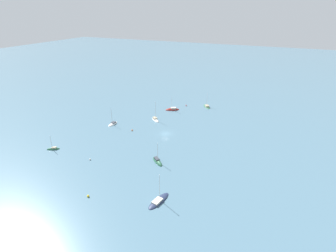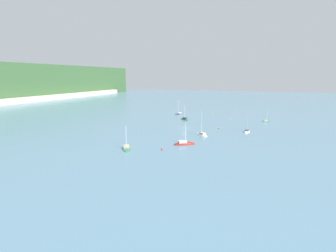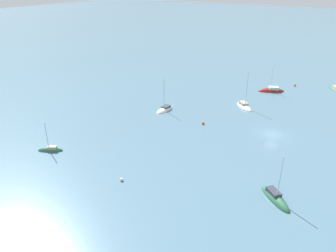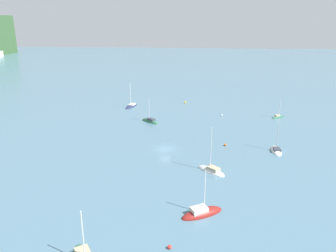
{
  "view_description": "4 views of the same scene",
  "coord_description": "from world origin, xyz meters",
  "px_view_note": "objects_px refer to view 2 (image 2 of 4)",
  "views": [
    {
      "loc": [
        89.85,
        41.48,
        48.55
      ],
      "look_at": [
        -4.26,
        -0.78,
        1.65
      ],
      "focal_mm": 28.0,
      "sensor_mm": 36.0,
      "label": 1
    },
    {
      "loc": [
        -106.73,
        -33.64,
        22.12
      ],
      "look_at": [
        -13.09,
        2.65,
        3.02
      ],
      "focal_mm": 28.0,
      "sensor_mm": 36.0,
      "label": 2
    },
    {
      "loc": [
        62.34,
        14.55,
        29.97
      ],
      "look_at": [
        12.02,
        -17.91,
        2.09
      ],
      "focal_mm": 35.0,
      "sensor_mm": 36.0,
      "label": 3
    },
    {
      "loc": [
        -71.88,
        -7.1,
        29.07
      ],
      "look_at": [
        11.93,
        0.38,
        1.88
      ],
      "focal_mm": 35.0,
      "sensor_mm": 36.0,
      "label": 4
    }
  ],
  "objects_px": {
    "sailboat_0": "(126,149)",
    "mooring_buoy_2": "(162,149)",
    "mooring_buoy_0": "(219,128)",
    "sailboat_5": "(202,135)",
    "mooring_buoy_3": "(213,114)",
    "sailboat_4": "(184,144)",
    "sailboat_6": "(266,122)",
    "sailboat_2": "(247,132)",
    "sailboat_1": "(185,120)",
    "mooring_buoy_1": "(230,119)",
    "sailboat_3": "(179,114)"
  },
  "relations": [
    {
      "from": "sailboat_0",
      "to": "mooring_buoy_2",
      "type": "distance_m",
      "value": 11.05
    },
    {
      "from": "mooring_buoy_0",
      "to": "sailboat_5",
      "type": "bearing_deg",
      "value": 165.08
    },
    {
      "from": "mooring_buoy_0",
      "to": "mooring_buoy_3",
      "type": "relative_size",
      "value": 0.92
    },
    {
      "from": "sailboat_4",
      "to": "sailboat_6",
      "type": "distance_m",
      "value": 61.28
    },
    {
      "from": "sailboat_2",
      "to": "sailboat_6",
      "type": "bearing_deg",
      "value": -12.66
    },
    {
      "from": "sailboat_1",
      "to": "mooring_buoy_0",
      "type": "relative_size",
      "value": 13.74
    },
    {
      "from": "sailboat_4",
      "to": "mooring_buoy_1",
      "type": "relative_size",
      "value": 15.68
    },
    {
      "from": "sailboat_6",
      "to": "mooring_buoy_0",
      "type": "distance_m",
      "value": 31.93
    },
    {
      "from": "sailboat_0",
      "to": "sailboat_4",
      "type": "relative_size",
      "value": 0.96
    },
    {
      "from": "sailboat_3",
      "to": "sailboat_6",
      "type": "height_order",
      "value": "sailboat_3"
    },
    {
      "from": "sailboat_2",
      "to": "sailboat_3",
      "type": "xyz_separation_m",
      "value": [
        38.14,
        41.84,
        -0.01
      ]
    },
    {
      "from": "sailboat_1",
      "to": "sailboat_2",
      "type": "bearing_deg",
      "value": -171.75
    },
    {
      "from": "sailboat_2",
      "to": "sailboat_4",
      "type": "bearing_deg",
      "value": 148.57
    },
    {
      "from": "sailboat_2",
      "to": "sailboat_1",
      "type": "bearing_deg",
      "value": 59.07
    },
    {
      "from": "sailboat_5",
      "to": "mooring_buoy_1",
      "type": "relative_size",
      "value": 18.76
    },
    {
      "from": "sailboat_5",
      "to": "mooring_buoy_0",
      "type": "height_order",
      "value": "sailboat_5"
    },
    {
      "from": "sailboat_4",
      "to": "sailboat_6",
      "type": "relative_size",
      "value": 1.29
    },
    {
      "from": "sailboat_4",
      "to": "sailboat_0",
      "type": "bearing_deg",
      "value": -171.98
    },
    {
      "from": "sailboat_5",
      "to": "sailboat_1",
      "type": "bearing_deg",
      "value": -20.58
    },
    {
      "from": "mooring_buoy_0",
      "to": "mooring_buoy_3",
      "type": "bearing_deg",
      "value": 15.09
    },
    {
      "from": "sailboat_1",
      "to": "sailboat_5",
      "type": "distance_m",
      "value": 36.69
    },
    {
      "from": "sailboat_0",
      "to": "mooring_buoy_0",
      "type": "xyz_separation_m",
      "value": [
        41.95,
        -20.91,
        0.18
      ]
    },
    {
      "from": "sailboat_1",
      "to": "sailboat_4",
      "type": "bearing_deg",
      "value": 147.42
    },
    {
      "from": "sailboat_3",
      "to": "sailboat_4",
      "type": "distance_m",
      "value": 70.26
    },
    {
      "from": "sailboat_5",
      "to": "mooring_buoy_0",
      "type": "xyz_separation_m",
      "value": [
        14.6,
        -3.89,
        0.19
      ]
    },
    {
      "from": "sailboat_6",
      "to": "mooring_buoy_3",
      "type": "distance_m",
      "value": 33.93
    },
    {
      "from": "sailboat_5",
      "to": "sailboat_2",
      "type": "bearing_deg",
      "value": -99.96
    },
    {
      "from": "sailboat_5",
      "to": "sailboat_4",
      "type": "bearing_deg",
      "value": 123.97
    },
    {
      "from": "sailboat_0",
      "to": "sailboat_1",
      "type": "xyz_separation_m",
      "value": [
        59.8,
        0.09,
        -0.03
      ]
    },
    {
      "from": "mooring_buoy_1",
      "to": "mooring_buoy_3",
      "type": "height_order",
      "value": "mooring_buoy_3"
    },
    {
      "from": "sailboat_0",
      "to": "mooring_buoy_2",
      "type": "relative_size",
      "value": 14.23
    },
    {
      "from": "sailboat_2",
      "to": "sailboat_6",
      "type": "height_order",
      "value": "sailboat_2"
    },
    {
      "from": "sailboat_6",
      "to": "mooring_buoy_3",
      "type": "relative_size",
      "value": 9.85
    },
    {
      "from": "mooring_buoy_1",
      "to": "sailboat_2",
      "type": "bearing_deg",
      "value": -159.69
    },
    {
      "from": "sailboat_3",
      "to": "sailboat_6",
      "type": "bearing_deg",
      "value": 90.24
    },
    {
      "from": "sailboat_5",
      "to": "sailboat_6",
      "type": "xyz_separation_m",
      "value": [
        40.68,
        -22.3,
        -0.03
      ]
    },
    {
      "from": "sailboat_5",
      "to": "mooring_buoy_2",
      "type": "xyz_separation_m",
      "value": [
        -24.12,
        6.45,
        0.16
      ]
    },
    {
      "from": "mooring_buoy_0",
      "to": "mooring_buoy_2",
      "type": "height_order",
      "value": "mooring_buoy_0"
    },
    {
      "from": "sailboat_2",
      "to": "sailboat_6",
      "type": "relative_size",
      "value": 1.31
    },
    {
      "from": "sailboat_0",
      "to": "sailboat_6",
      "type": "bearing_deg",
      "value": 116.54
    },
    {
      "from": "sailboat_6",
      "to": "mooring_buoy_1",
      "type": "xyz_separation_m",
      "value": [
        0.34,
        17.48,
        0.18
      ]
    },
    {
      "from": "sailboat_3",
      "to": "mooring_buoy_1",
      "type": "height_order",
      "value": "sailboat_3"
    },
    {
      "from": "sailboat_1",
      "to": "sailboat_3",
      "type": "height_order",
      "value": "sailboat_3"
    },
    {
      "from": "sailboat_1",
      "to": "sailboat_5",
      "type": "xyz_separation_m",
      "value": [
        -32.45,
        -17.11,
        0.03
      ]
    },
    {
      "from": "sailboat_5",
      "to": "mooring_buoy_3",
      "type": "height_order",
      "value": "sailboat_5"
    },
    {
      "from": "mooring_buoy_0",
      "to": "mooring_buoy_1",
      "type": "height_order",
      "value": "mooring_buoy_0"
    },
    {
      "from": "mooring_buoy_1",
      "to": "mooring_buoy_3",
      "type": "bearing_deg",
      "value": 37.91
    },
    {
      "from": "sailboat_2",
      "to": "sailboat_5",
      "type": "distance_m",
      "value": 19.74
    },
    {
      "from": "sailboat_2",
      "to": "sailboat_4",
      "type": "xyz_separation_m",
      "value": [
        -27.79,
        17.56,
        0.02
      ]
    },
    {
      "from": "sailboat_3",
      "to": "sailboat_6",
      "type": "relative_size",
      "value": 1.4
    }
  ]
}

